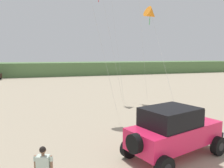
# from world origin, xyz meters

# --- Properties ---
(dune_ridge) EXTENTS (90.00, 9.85, 2.91)m
(dune_ridge) POSITION_xyz_m (4.67, 49.66, 1.46)
(dune_ridge) COLOR #567A47
(dune_ridge) RESTS_ON ground_plane
(jeep) EXTENTS (5.02, 3.47, 2.26)m
(jeep) POSITION_xyz_m (2.43, 4.01, 1.20)
(jeep) COLOR #EA2151
(jeep) RESTS_ON ground_plane
(person_watching) EXTENTS (0.59, 0.41, 1.67)m
(person_watching) POSITION_xyz_m (-3.11, 2.83, 0.94)
(person_watching) COLOR #8C664C
(person_watching) RESTS_ON ground_plane
(kite_yellow_diamond) EXTENTS (1.55, 6.66, 9.07)m
(kite_yellow_diamond) POSITION_xyz_m (7.00, 15.04, 8.31)
(kite_yellow_diamond) COLOR orange
(kite_yellow_diamond) RESTS_ON ground_plane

